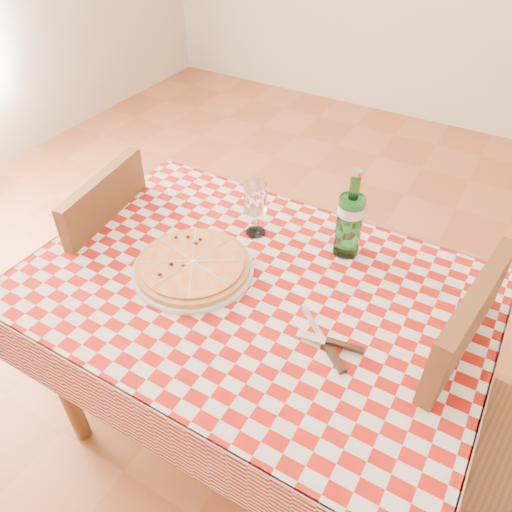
% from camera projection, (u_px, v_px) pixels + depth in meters
% --- Properties ---
extents(dining_table, '(1.20, 0.80, 0.75)m').
position_uv_depth(dining_table, '(252.00, 310.00, 1.48)').
color(dining_table, brown).
rests_on(dining_table, ground).
extents(tablecloth, '(1.30, 0.90, 0.01)m').
position_uv_depth(tablecloth, '(251.00, 287.00, 1.41)').
color(tablecloth, '#9A1209').
rests_on(tablecloth, dining_table).
extents(chair_near, '(0.49, 0.49, 0.97)m').
position_uv_depth(chair_near, '(476.00, 416.00, 1.33)').
color(chair_near, brown).
rests_on(chair_near, ground).
extents(chair_far, '(0.47, 0.47, 0.91)m').
position_uv_depth(chair_far, '(98.00, 262.00, 1.85)').
color(chair_far, brown).
rests_on(chair_far, ground).
extents(pizza_plate, '(0.43, 0.43, 0.05)m').
position_uv_depth(pizza_plate, '(193.00, 265.00, 1.45)').
color(pizza_plate, '#D08A45').
rests_on(pizza_plate, tablecloth).
extents(water_bottle, '(0.09, 0.09, 0.29)m').
position_uv_depth(water_bottle, '(351.00, 214.00, 1.44)').
color(water_bottle, '#175F28').
rests_on(water_bottle, tablecloth).
extents(wine_glass, '(0.08, 0.08, 0.18)m').
position_uv_depth(wine_glass, '(256.00, 209.00, 1.54)').
color(wine_glass, white).
rests_on(wine_glass, tablecloth).
extents(cutlery, '(0.28, 0.24, 0.03)m').
position_uv_depth(cutlery, '(326.00, 341.00, 1.24)').
color(cutlery, silver).
rests_on(cutlery, tablecloth).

